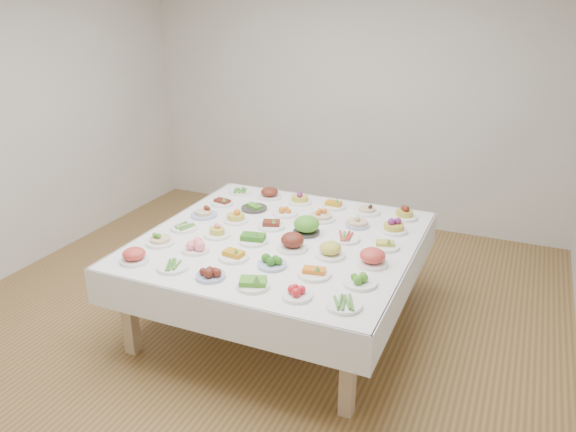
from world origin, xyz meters
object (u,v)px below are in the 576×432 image
at_px(display_table, 280,246).
at_px(dish_35, 404,212).
at_px(dish_0, 134,254).
at_px(dish_18, 204,210).

bearing_deg(display_table, dish_35, 45.02).
xyz_separation_m(display_table, dish_0, (-0.79, -0.80, 0.13)).
relative_size(dish_0, dish_35, 0.97).
height_order(dish_0, dish_35, dish_35).
relative_size(dish_0, dish_18, 0.97).
distance_m(display_table, dish_35, 1.14).
relative_size(dish_18, dish_35, 1.00).
xyz_separation_m(dish_18, dish_35, (1.59, 0.65, 0.00)).
distance_m(dish_0, dish_18, 0.95).
bearing_deg(dish_35, display_table, -134.98).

